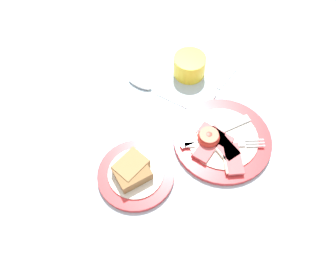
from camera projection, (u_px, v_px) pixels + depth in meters
name	position (u px, v px, depth m)	size (l,w,h in m)	color
ground_plane	(191.00, 168.00, 0.74)	(3.00, 3.00, 0.00)	#A3BCD1
breakfast_plate	(220.00, 140.00, 0.77)	(0.23, 0.23, 0.04)	red
bread_plate	(135.00, 173.00, 0.72)	(0.17, 0.17, 0.04)	red
sugar_cup	(190.00, 65.00, 0.87)	(0.08, 0.08, 0.06)	yellow
teaspoon_by_saucer	(149.00, 88.00, 0.86)	(0.11, 0.18, 0.01)	silver
teaspoon_near_cup	(213.00, 93.00, 0.85)	(0.18, 0.09, 0.01)	silver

